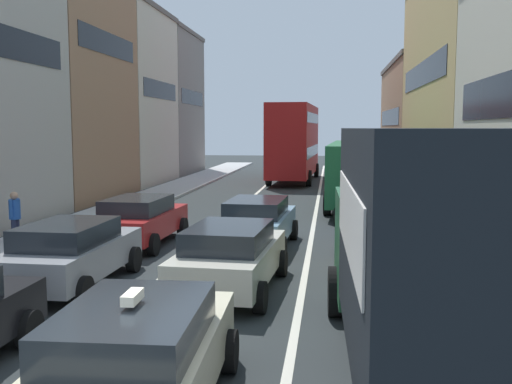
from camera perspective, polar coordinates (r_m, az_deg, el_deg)
sidewalk_left at (r=27.73m, az=-11.75°, el=-1.17°), size 2.60×64.00×0.14m
lane_stripe_left at (r=26.54m, az=-1.47°, el=-1.51°), size 0.16×60.00×0.01m
lane_stripe_right at (r=26.25m, az=5.89°, el=-1.63°), size 0.16×60.00×0.01m
building_row_left at (r=32.34m, az=-19.30°, el=9.85°), size 7.20×43.90×14.19m
building_row_right at (r=28.99m, az=22.68°, el=8.03°), size 7.20×43.90×11.28m
removalist_box_truck at (r=8.37m, az=16.93°, el=-5.13°), size 2.87×7.76×3.58m
taxi_centre_lane_front at (r=7.57m, az=-11.42°, el=-15.48°), size 2.19×4.36×1.66m
sedan_centre_lane_second at (r=12.94m, az=-2.50°, el=-6.20°), size 2.28×4.40×1.49m
wagon_left_lane_second at (r=13.94m, az=-17.53°, el=-5.59°), size 2.11×4.33×1.49m
hatchback_centre_lane_third at (r=17.54m, az=0.14°, el=-2.90°), size 2.24×4.39×1.49m
sedan_left_lane_third at (r=18.34m, az=-11.24°, el=-2.62°), size 2.19×4.36×1.49m
sedan_right_lane_behind_truck at (r=15.49m, az=11.76°, el=-4.26°), size 2.15×4.34×1.49m
wagon_right_lane_far at (r=20.42m, az=10.72°, el=-1.71°), size 2.23×4.38×1.49m
bus_mid_queue_primary at (r=27.31m, az=9.95°, el=2.32°), size 3.19×10.61×2.90m
bus_far_queue_secondary at (r=39.34m, az=3.73°, el=5.13°), size 3.13×10.60×5.06m
pedestrian_near_kerb at (r=19.34m, az=-22.36°, el=-2.07°), size 0.34×0.54×1.66m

